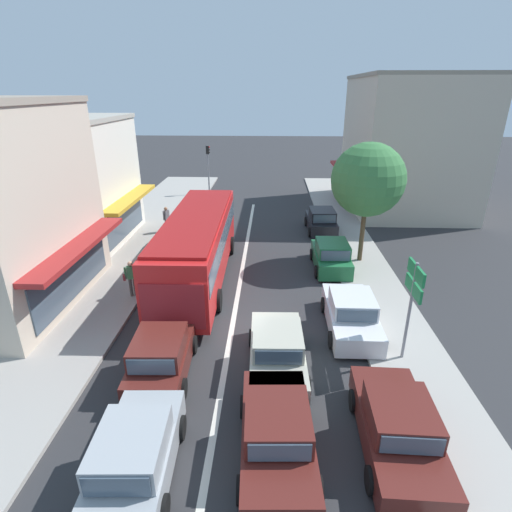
% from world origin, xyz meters
% --- Properties ---
extents(ground_plane, '(140.00, 140.00, 0.00)m').
position_xyz_m(ground_plane, '(0.00, 0.00, 0.00)').
color(ground_plane, '#2D2D30').
extents(lane_centre_line, '(0.20, 28.00, 0.01)m').
position_xyz_m(lane_centre_line, '(0.00, 4.00, 0.00)').
color(lane_centre_line, silver).
rests_on(lane_centre_line, ground).
extents(sidewalk_left, '(5.20, 44.00, 0.14)m').
position_xyz_m(sidewalk_left, '(-6.80, 6.00, 0.07)').
color(sidewalk_left, '#A39E96').
rests_on(sidewalk_left, ground).
extents(kerb_right, '(2.80, 44.00, 0.12)m').
position_xyz_m(kerb_right, '(6.20, 6.00, 0.06)').
color(kerb_right, '#A39E96').
rests_on(kerb_right, ground).
extents(shopfront_mid_block, '(7.09, 7.24, 7.20)m').
position_xyz_m(shopfront_mid_block, '(-10.18, 9.06, 3.59)').
color(shopfront_mid_block, silver).
rests_on(shopfront_mid_block, ground).
extents(building_right_far, '(8.96, 10.47, 9.56)m').
position_xyz_m(building_right_far, '(11.48, 17.80, 4.77)').
color(building_right_far, beige).
rests_on(building_right_far, ground).
extents(city_bus, '(2.85, 10.89, 3.23)m').
position_xyz_m(city_bus, '(-1.98, 4.19, 1.88)').
color(city_bus, red).
rests_on(city_bus, ground).
extents(hatchback_queue_gap_filler, '(1.94, 3.77, 1.54)m').
position_xyz_m(hatchback_queue_gap_filler, '(-1.59, -6.55, 0.71)').
color(hatchback_queue_gap_filler, '#9EA3A8').
rests_on(hatchback_queue_gap_filler, ground).
extents(sedan_behind_bus_mid, '(2.03, 4.27, 1.47)m').
position_xyz_m(sedan_behind_bus_mid, '(1.68, -5.75, 0.66)').
color(sedan_behind_bus_mid, '#561E19').
rests_on(sedan_behind_bus_mid, ground).
extents(hatchback_queue_far_back, '(1.93, 3.76, 1.54)m').
position_xyz_m(hatchback_queue_far_back, '(-1.95, -2.85, 0.71)').
color(hatchback_queue_far_back, '#561E19').
rests_on(hatchback_queue_far_back, ground).
extents(sedan_behind_bus_near, '(1.98, 4.24, 1.47)m').
position_xyz_m(sedan_behind_bus_near, '(1.71, -2.39, 0.66)').
color(sedan_behind_bus_near, '#B7B29E').
rests_on(sedan_behind_bus_near, ground).
extents(parked_sedan_kerb_front, '(1.99, 4.25, 1.47)m').
position_xyz_m(parked_sedan_kerb_front, '(4.70, -5.45, 0.66)').
color(parked_sedan_kerb_front, '#561E19').
rests_on(parked_sedan_kerb_front, ground).
extents(parked_sedan_kerb_second, '(1.92, 4.21, 1.47)m').
position_xyz_m(parked_sedan_kerb_second, '(4.53, 0.08, 0.66)').
color(parked_sedan_kerb_second, silver).
rests_on(parked_sedan_kerb_second, ground).
extents(parked_hatchback_kerb_third, '(1.87, 3.73, 1.54)m').
position_xyz_m(parked_hatchback_kerb_third, '(4.52, 5.65, 0.71)').
color(parked_hatchback_kerb_third, '#1E6638').
rests_on(parked_hatchback_kerb_third, ground).
extents(parked_hatchback_kerb_rear, '(1.91, 3.75, 1.54)m').
position_xyz_m(parked_hatchback_kerb_rear, '(4.66, 11.51, 0.71)').
color(parked_hatchback_kerb_rear, black).
rests_on(parked_hatchback_kerb_rear, ground).
extents(traffic_light_downstreet, '(0.33, 0.24, 4.20)m').
position_xyz_m(traffic_light_downstreet, '(-4.00, 21.03, 2.85)').
color(traffic_light_downstreet, gray).
rests_on(traffic_light_downstreet, ground).
extents(directional_road_sign, '(0.10, 1.40, 3.60)m').
position_xyz_m(directional_road_sign, '(5.96, -1.78, 2.70)').
color(directional_road_sign, gray).
rests_on(directional_road_sign, ground).
extents(street_tree_right, '(3.65, 3.65, 6.23)m').
position_xyz_m(street_tree_right, '(6.19, 6.64, 4.40)').
color(street_tree_right, brown).
rests_on(street_tree_right, ground).
extents(pedestrian_with_handbag_near, '(0.64, 0.44, 1.63)m').
position_xyz_m(pedestrian_with_handbag_near, '(-4.55, 2.15, 1.07)').
color(pedestrian_with_handbag_near, '#4C4742').
rests_on(pedestrian_with_handbag_near, sidewalk_left).
extents(pedestrian_browsing_midblock, '(0.36, 0.52, 1.63)m').
position_xyz_m(pedestrian_browsing_midblock, '(-5.15, 10.68, 1.07)').
color(pedestrian_browsing_midblock, '#4C4742').
rests_on(pedestrian_browsing_midblock, sidewalk_left).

